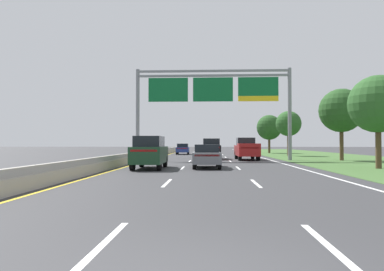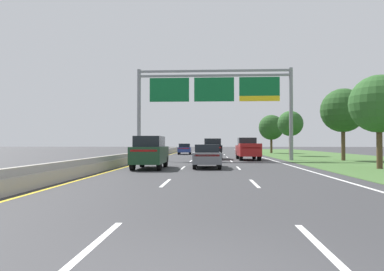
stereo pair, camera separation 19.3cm
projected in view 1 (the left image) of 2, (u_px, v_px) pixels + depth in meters
The scene contains 14 objects.
ground_plane at pixel (210, 158), 39.34m from camera, with size 220.00×220.00×0.00m, color #333335.
lane_striping at pixel (210, 158), 38.89m from camera, with size 11.96×106.00×0.01m.
grass_verge_right at pixel (339, 158), 38.68m from camera, with size 14.00×110.00×0.02m, color #3D602D.
median_barrier_concrete at pixel (150, 155), 39.66m from camera, with size 0.60×110.00×0.85m.
overhead_sign_gantry at pixel (213, 94), 34.49m from camera, with size 15.06×0.42×8.88m.
pickup_truck_red at pixel (246, 149), 35.40m from camera, with size 2.08×5.43×2.20m.
car_grey_centre_lane_sedan at pixel (207, 156), 24.07m from camera, with size 1.90×4.43×1.57m.
car_blue_left_lane_sedan at pixel (183, 149), 52.10m from camera, with size 1.94×4.45×1.57m.
car_black_centre_lane_suv at pixel (212, 148), 36.89m from camera, with size 2.00×4.74×2.11m.
car_darkgreen_left_lane_suv at pixel (150, 152), 23.23m from camera, with size 1.95×4.72×2.11m.
roadside_tree_near at pixel (378, 104), 23.15m from camera, with size 3.74×3.74×6.07m.
roadside_tree_mid at pixel (341, 111), 33.87m from camera, with size 4.14×4.14×6.82m.
roadside_tree_far at pixel (288, 124), 45.78m from camera, with size 3.23×3.23×5.77m.
roadside_tree_distant at pixel (269, 127), 57.87m from camera, with size 4.04×4.04×6.20m.
Camera 1 is at (-0.10, -4.43, 1.68)m, focal length 33.43 mm.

